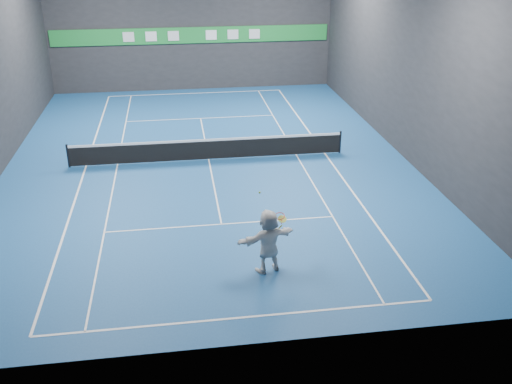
{
  "coord_description": "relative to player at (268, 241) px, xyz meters",
  "views": [
    {
      "loc": [
        -1.42,
        -24.47,
        9.6
      ],
      "look_at": [
        1.15,
        -7.06,
        1.5
      ],
      "focal_mm": 40.0,
      "sensor_mm": 36.0,
      "label": 1
    }
  ],
  "objects": [
    {
      "name": "ground",
      "position": [
        -1.15,
        9.63,
        -1.03
      ],
      "size": [
        26.0,
        26.0,
        0.0
      ],
      "primitive_type": "plane",
      "color": "navy",
      "rests_on": "ground"
    },
    {
      "name": "wall_back",
      "position": [
        -1.15,
        22.63,
        3.47
      ],
      "size": [
        18.0,
        0.1,
        9.0
      ],
      "primitive_type": "cube",
      "color": "#272729",
      "rests_on": "ground"
    },
    {
      "name": "wall_front",
      "position": [
        -1.15,
        -3.37,
        3.47
      ],
      "size": [
        18.0,
        0.1,
        9.0
      ],
      "primitive_type": "cube",
      "color": "#272729",
      "rests_on": "ground"
    },
    {
      "name": "wall_right",
      "position": [
        7.85,
        9.63,
        3.47
      ],
      "size": [
        0.1,
        26.0,
        9.0
      ],
      "primitive_type": "cube",
      "color": "#272729",
      "rests_on": "ground"
    },
    {
      "name": "baseline_near",
      "position": [
        -1.15,
        -2.26,
        -1.03
      ],
      "size": [
        10.98,
        0.08,
        0.01
      ],
      "primitive_type": "cube",
      "color": "white",
      "rests_on": "ground"
    },
    {
      "name": "baseline_far",
      "position": [
        -1.15,
        21.52,
        -1.03
      ],
      "size": [
        10.98,
        0.08,
        0.01
      ],
      "primitive_type": "cube",
      "color": "white",
      "rests_on": "ground"
    },
    {
      "name": "sideline_doubles_left",
      "position": [
        -6.64,
        9.63,
        -1.03
      ],
      "size": [
        0.08,
        23.78,
        0.01
      ],
      "primitive_type": "cube",
      "color": "white",
      "rests_on": "ground"
    },
    {
      "name": "sideline_doubles_right",
      "position": [
        4.34,
        9.63,
        -1.03
      ],
      "size": [
        0.08,
        23.78,
        0.01
      ],
      "primitive_type": "cube",
      "color": "white",
      "rests_on": "ground"
    },
    {
      "name": "sideline_singles_left",
      "position": [
        -5.26,
        9.63,
        -1.03
      ],
      "size": [
        0.06,
        23.78,
        0.01
      ],
      "primitive_type": "cube",
      "color": "white",
      "rests_on": "ground"
    },
    {
      "name": "sideline_singles_right",
      "position": [
        2.96,
        9.63,
        -1.03
      ],
      "size": [
        0.06,
        23.78,
        0.01
      ],
      "primitive_type": "cube",
      "color": "white",
      "rests_on": "ground"
    },
    {
      "name": "service_line_near",
      "position": [
        -1.15,
        3.23,
        -1.03
      ],
      "size": [
        8.23,
        0.06,
        0.01
      ],
      "primitive_type": "cube",
      "color": "white",
      "rests_on": "ground"
    },
    {
      "name": "service_line_far",
      "position": [
        -1.15,
        16.03,
        -1.03
      ],
      "size": [
        8.23,
        0.06,
        0.01
      ],
      "primitive_type": "cube",
      "color": "white",
      "rests_on": "ground"
    },
    {
      "name": "center_service_line",
      "position": [
        -1.15,
        9.63,
        -1.03
      ],
      "size": [
        0.06,
        12.8,
        0.01
      ],
      "primitive_type": "cube",
      "color": "white",
      "rests_on": "ground"
    },
    {
      "name": "player",
      "position": [
        0.0,
        0.0,
        0.0
      ],
      "size": [
        2.0,
        1.2,
        2.06
      ],
      "primitive_type": "imported",
      "rotation": [
        0.0,
        0.0,
        3.48
      ],
      "color": "silver",
      "rests_on": "ground"
    },
    {
      "name": "tennis_ball",
      "position": [
        -0.27,
        -0.01,
        1.65
      ],
      "size": [
        0.06,
        0.06,
        0.06
      ],
      "primitive_type": "sphere",
      "color": "#B3D723",
      "rests_on": "player"
    },
    {
      "name": "tennis_net",
      "position": [
        -1.15,
        9.63,
        -0.49
      ],
      "size": [
        12.5,
        0.1,
        1.07
      ],
      "color": "black",
      "rests_on": "ground"
    },
    {
      "name": "sponsor_banner",
      "position": [
        -1.15,
        22.56,
        2.47
      ],
      "size": [
        17.64,
        0.11,
        1.0
      ],
      "color": "#1E8A35",
      "rests_on": "wall_back"
    },
    {
      "name": "tennis_racket",
      "position": [
        0.36,
        0.05,
        0.74
      ],
      "size": [
        0.46,
        0.4,
        0.56
      ],
      "color": "red",
      "rests_on": "player"
    }
  ]
}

